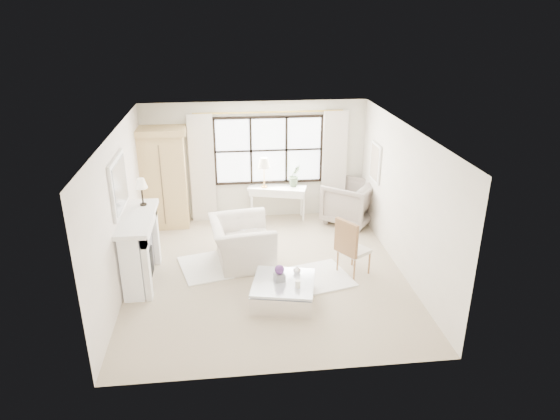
{
  "coord_description": "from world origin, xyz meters",
  "views": [
    {
      "loc": [
        -0.67,
        -8.13,
        4.6
      ],
      "look_at": [
        0.27,
        0.2,
        1.17
      ],
      "focal_mm": 32.0,
      "sensor_mm": 36.0,
      "label": 1
    }
  ],
  "objects_px": {
    "armoire": "(163,177)",
    "console_table": "(277,203)",
    "coffee_table": "(283,292)",
    "club_armchair": "(242,242)"
  },
  "relations": [
    {
      "from": "armoire",
      "to": "console_table",
      "type": "bearing_deg",
      "value": -0.16
    },
    {
      "from": "armoire",
      "to": "console_table",
      "type": "distance_m",
      "value": 2.62
    },
    {
      "from": "console_table",
      "to": "coffee_table",
      "type": "height_order",
      "value": "console_table"
    },
    {
      "from": "armoire",
      "to": "coffee_table",
      "type": "bearing_deg",
      "value": -58.3
    },
    {
      "from": "armoire",
      "to": "console_table",
      "type": "xyz_separation_m",
      "value": [
        2.52,
        0.06,
        -0.74
      ]
    },
    {
      "from": "club_armchair",
      "to": "coffee_table",
      "type": "height_order",
      "value": "club_armchair"
    },
    {
      "from": "console_table",
      "to": "coffee_table",
      "type": "distance_m",
      "value": 3.51
    },
    {
      "from": "armoire",
      "to": "console_table",
      "type": "relative_size",
      "value": 1.63
    },
    {
      "from": "coffee_table",
      "to": "console_table",
      "type": "bearing_deg",
      "value": 98.03
    },
    {
      "from": "console_table",
      "to": "coffee_table",
      "type": "xyz_separation_m",
      "value": [
        -0.27,
        -3.49,
        -0.22
      ]
    }
  ]
}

